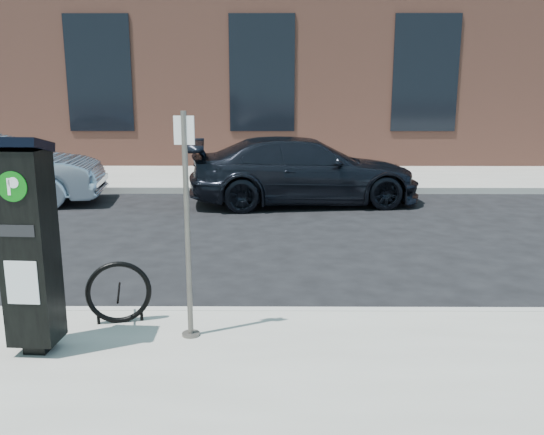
{
  "coord_description": "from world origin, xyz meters",
  "views": [
    {
      "loc": [
        0.41,
        -6.14,
        2.61
      ],
      "look_at": [
        0.38,
        0.5,
        1.1
      ],
      "focal_mm": 38.0,
      "sensor_mm": 36.0,
      "label": 1
    }
  ],
  "objects_px": {
    "parking_kiosk": "(29,245)",
    "sign_pole": "(187,229)",
    "car_dark": "(304,171)",
    "bike_rack": "(119,293)"
  },
  "relations": [
    {
      "from": "parking_kiosk",
      "to": "sign_pole",
      "type": "height_order",
      "value": "sign_pole"
    },
    {
      "from": "sign_pole",
      "to": "car_dark",
      "type": "relative_size",
      "value": 0.43
    },
    {
      "from": "parking_kiosk",
      "to": "car_dark",
      "type": "relative_size",
      "value": 0.39
    },
    {
      "from": "bike_rack",
      "to": "sign_pole",
      "type": "bearing_deg",
      "value": -35.4
    },
    {
      "from": "sign_pole",
      "to": "car_dark",
      "type": "xyz_separation_m",
      "value": [
        1.51,
        7.5,
        -0.51
      ]
    },
    {
      "from": "sign_pole",
      "to": "car_dark",
      "type": "height_order",
      "value": "sign_pole"
    },
    {
      "from": "parking_kiosk",
      "to": "car_dark",
      "type": "xyz_separation_m",
      "value": [
        2.91,
        7.84,
        -0.45
      ]
    },
    {
      "from": "parking_kiosk",
      "to": "sign_pole",
      "type": "bearing_deg",
      "value": 17.54
    },
    {
      "from": "parking_kiosk",
      "to": "bike_rack",
      "type": "distance_m",
      "value": 1.15
    },
    {
      "from": "bike_rack",
      "to": "car_dark",
      "type": "relative_size",
      "value": 0.13
    }
  ]
}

